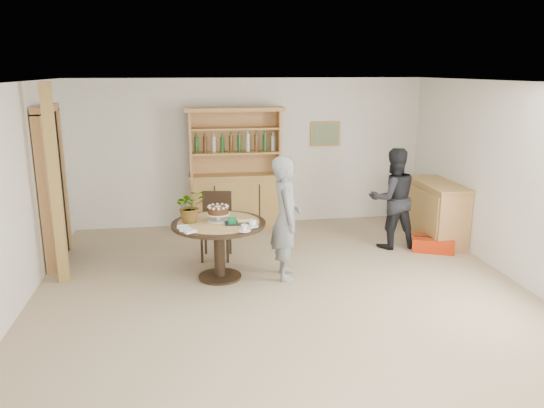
{
  "coord_description": "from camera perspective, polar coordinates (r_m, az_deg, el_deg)",
  "views": [
    {
      "loc": [
        -1.08,
        -5.49,
        2.64
      ],
      "look_at": [
        -0.09,
        0.67,
        1.05
      ],
      "focal_mm": 35.0,
      "sensor_mm": 36.0,
      "label": 1
    }
  ],
  "objects": [
    {
      "name": "sideboard",
      "position": [
        8.68,
        17.31,
        -0.82
      ],
      "size": [
        0.54,
        1.26,
        0.94
      ],
      "color": "tan",
      "rests_on": "ground"
    },
    {
      "name": "adult_person",
      "position": [
        8.14,
        12.87,
        0.59
      ],
      "size": [
        0.76,
        0.6,
        1.52
      ],
      "primitive_type": "imported",
      "rotation": [
        0.0,
        0.0,
        3.17
      ],
      "color": "black",
      "rests_on": "ground"
    },
    {
      "name": "doorway",
      "position": [
        7.86,
        -22.6,
        1.95
      ],
      "size": [
        0.13,
        1.1,
        2.18
      ],
      "color": "black",
      "rests_on": "ground"
    },
    {
      "name": "napkins",
      "position": [
        6.45,
        -9.23,
        -2.69
      ],
      "size": [
        0.24,
        0.33,
        0.03
      ],
      "color": "white",
      "rests_on": "dining_table"
    },
    {
      "name": "coffee_cup_b",
      "position": [
        6.35,
        -2.99,
        -2.63
      ],
      "size": [
        0.15,
        0.15,
        0.08
      ],
      "color": "white",
      "rests_on": "dining_table"
    },
    {
      "name": "teen_boy",
      "position": [
        6.76,
        1.49,
        -1.52
      ],
      "size": [
        0.42,
        0.61,
        1.6
      ],
      "primitive_type": "imported",
      "rotation": [
        0.0,
        0.0,
        1.5
      ],
      "color": "gray",
      "rests_on": "ground"
    },
    {
      "name": "dining_table",
      "position": [
        6.81,
        -5.73,
        -3.17
      ],
      "size": [
        1.2,
        1.2,
        0.76
      ],
      "color": "black",
      "rests_on": "ground"
    },
    {
      "name": "hutch",
      "position": [
        8.98,
        -3.93,
        1.72
      ],
      "size": [
        1.62,
        0.54,
        2.04
      ],
      "color": "tan",
      "rests_on": "ground"
    },
    {
      "name": "birthday_cake",
      "position": [
        6.78,
        -5.81,
        -0.79
      ],
      "size": [
        0.3,
        0.3,
        0.2
      ],
      "color": "white",
      "rests_on": "dining_table"
    },
    {
      "name": "gift_tray",
      "position": [
        6.66,
        -3.86,
        -1.92
      ],
      "size": [
        0.3,
        0.2,
        0.08
      ],
      "color": "black",
      "rests_on": "dining_table"
    },
    {
      "name": "pine_post",
      "position": [
        7.02,
        -22.29,
        1.79
      ],
      "size": [
        0.12,
        0.12,
        2.5
      ],
      "primitive_type": "cube",
      "color": "tan",
      "rests_on": "ground"
    },
    {
      "name": "red_suitcase",
      "position": [
        8.32,
        16.91,
        -4.12
      ],
      "size": [
        0.71,
        0.61,
        0.21
      ],
      "rotation": [
        0.0,
        0.0,
        -0.42
      ],
      "color": "red",
      "rests_on": "ground"
    },
    {
      "name": "ground",
      "position": [
        6.18,
        1.85,
        -10.98
      ],
      "size": [
        7.0,
        7.0,
        0.0
      ],
      "primitive_type": "plane",
      "color": "tan",
      "rests_on": "ground"
    },
    {
      "name": "flower_vase",
      "position": [
        6.75,
        -8.8,
        -0.2
      ],
      "size": [
        0.47,
        0.44,
        0.42
      ],
      "primitive_type": "imported",
      "rotation": [
        0.0,
        0.0,
        0.35
      ],
      "color": "#3F7233",
      "rests_on": "dining_table"
    },
    {
      "name": "room_shell",
      "position": [
        5.67,
        2.0,
        5.16
      ],
      "size": [
        6.04,
        7.04,
        2.52
      ],
      "color": "white",
      "rests_on": "ground"
    },
    {
      "name": "coffee_cup_a",
      "position": [
        6.52,
        -2.11,
        -2.11
      ],
      "size": [
        0.15,
        0.15,
        0.09
      ],
      "color": "white",
      "rests_on": "dining_table"
    },
    {
      "name": "dining_chair",
      "position": [
        7.62,
        -6.0,
        -1.8
      ],
      "size": [
        0.49,
        0.49,
        0.95
      ],
      "rotation": [
        0.0,
        0.0,
        -0.18
      ],
      "color": "black",
      "rests_on": "ground"
    }
  ]
}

